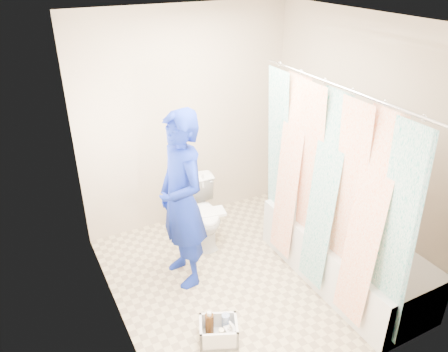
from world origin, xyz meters
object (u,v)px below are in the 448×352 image
toilet (203,213)px  cleaning_caddy (220,332)px  plumber (182,201)px  bathtub (344,255)px

toilet → cleaning_caddy: toilet is taller
plumber → toilet: bearing=134.6°
bathtub → cleaning_caddy: size_ratio=4.60×
cleaning_caddy → toilet: bearing=93.6°
plumber → cleaning_caddy: (-0.06, -0.86, -0.76)m
plumber → cleaning_caddy: bearing=-8.3°
plumber → bathtub: bearing=57.7°
bathtub → cleaning_caddy: (-1.40, -0.14, -0.18)m
bathtub → toilet: 1.51m
bathtub → cleaning_caddy: bathtub is taller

